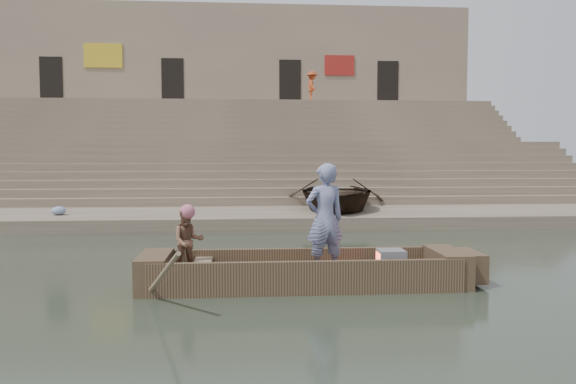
{
  "coord_description": "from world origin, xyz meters",
  "views": [
    {
      "loc": [
        2.18,
        -10.24,
        2.32
      ],
      "look_at": [
        3.21,
        2.86,
        1.4
      ],
      "focal_mm": 35.16,
      "sensor_mm": 36.0,
      "label": 1
    }
  ],
  "objects": [
    {
      "name": "building_wall",
      "position": [
        0.0,
        26.5,
        5.6
      ],
      "size": [
        32.0,
        5.07,
        11.2
      ],
      "color": "gray",
      "rests_on": "ground"
    },
    {
      "name": "ground",
      "position": [
        0.0,
        0.0,
        0.0
      ],
      "size": [
        120.0,
        120.0,
        0.0
      ],
      "primitive_type": "plane",
      "color": "#273024",
      "rests_on": "ground"
    },
    {
      "name": "ghat_steps",
      "position": [
        0.0,
        17.19,
        1.8
      ],
      "size": [
        32.0,
        11.0,
        5.2
      ],
      "color": "gray",
      "rests_on": "ground"
    },
    {
      "name": "upper_landing",
      "position": [
        0.0,
        22.5,
        2.6
      ],
      "size": [
        32.0,
        3.0,
        5.2
      ],
      "primitive_type": "cube",
      "color": "gray",
      "rests_on": "ground"
    },
    {
      "name": "pedestrian",
      "position": [
        6.09,
        21.92,
        6.07
      ],
      "size": [
        0.69,
        1.15,
        1.74
      ],
      "primitive_type": "imported",
      "rotation": [
        0.0,
        0.0,
        1.61
      ],
      "color": "#B7441F",
      "rests_on": "upper_landing"
    },
    {
      "name": "television",
      "position": [
        4.74,
        -0.64,
        0.42
      ],
      "size": [
        0.46,
        0.42,
        0.4
      ],
      "color": "slate",
      "rests_on": "main_rowboat"
    },
    {
      "name": "rowing_man",
      "position": [
        1.21,
        -0.5,
        0.79
      ],
      "size": [
        0.65,
        0.56,
        1.14
      ],
      "primitive_type": "imported",
      "rotation": [
        0.0,
        0.0,
        0.25
      ],
      "color": "#216340",
      "rests_on": "main_rowboat"
    },
    {
      "name": "mid_landing",
      "position": [
        0.0,
        15.5,
        1.4
      ],
      "size": [
        32.0,
        3.0,
        2.8
      ],
      "primitive_type": "cube",
      "color": "gray",
      "rests_on": "ground"
    },
    {
      "name": "main_rowboat",
      "position": [
        3.21,
        -0.64,
        0.11
      ],
      "size": [
        5.0,
        1.3,
        0.22
      ],
      "primitive_type": "cube",
      "color": "brown",
      "rests_on": "ground"
    },
    {
      "name": "lower_landing",
      "position": [
        0.0,
        8.0,
        0.2
      ],
      "size": [
        32.0,
        4.0,
        0.4
      ],
      "primitive_type": "cube",
      "color": "gray",
      "rests_on": "ground"
    },
    {
      "name": "standing_man",
      "position": [
        3.57,
        -0.68,
        1.18
      ],
      "size": [
        0.8,
        0.63,
        1.92
      ],
      "primitive_type": "imported",
      "rotation": [
        0.0,
        0.0,
        3.41
      ],
      "color": "navy",
      "rests_on": "main_rowboat"
    },
    {
      "name": "rowboat_trim",
      "position": [
        3.41,
        -0.64,
        0.31
      ],
      "size": [
        6.04,
        2.63,
        1.81
      ],
      "color": "brown",
      "rests_on": "ground"
    },
    {
      "name": "beached_rowboat",
      "position": [
        5.27,
        8.6,
        0.93
      ],
      "size": [
        4.27,
        5.52,
        1.05
      ],
      "primitive_type": "imported",
      "rotation": [
        0.0,
        0.0,
        -0.13
      ],
      "color": "#2D2116",
      "rests_on": "lower_landing"
    }
  ]
}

